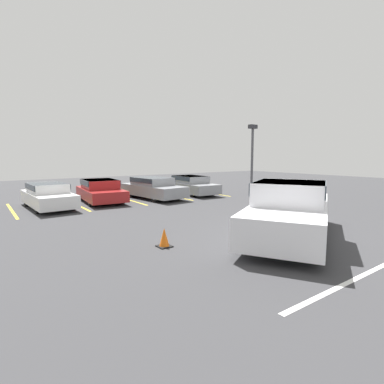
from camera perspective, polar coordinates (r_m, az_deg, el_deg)
ground_plane at (r=9.88m, az=18.42°, el=-8.36°), size 60.00×60.00×0.00m
stall_stripe_a at (r=16.28m, az=-31.09°, el=-3.06°), size 0.12×4.75×0.01m
stall_stripe_b at (r=16.75m, az=-21.13°, el=-2.27°), size 0.12×4.75×0.01m
stall_stripe_c at (r=17.69m, az=-11.99°, el=-1.48°), size 0.12×4.75×0.01m
stall_stripe_d at (r=19.04m, az=-3.96°, el=-0.75°), size 0.12×4.75×0.01m
stall_stripe_e at (r=20.71m, az=2.90°, el=-0.12°), size 0.12×4.75×0.01m
pickup_truck at (r=9.81m, az=18.17°, el=-3.22°), size 6.15×4.77×1.77m
parked_sedan_a at (r=16.19m, az=-25.73°, el=-0.51°), size 1.91×4.40×1.21m
parked_sedan_b at (r=17.31m, az=-17.05°, el=0.37°), size 2.21×4.46×1.23m
parked_sedan_c at (r=18.07m, az=-7.48°, el=0.92°), size 2.28×4.79×1.25m
parked_sedan_d at (r=19.90m, az=-0.25°, el=1.46°), size 2.01×4.60×1.21m
light_post at (r=23.92m, az=11.41°, el=8.03°), size 0.70×0.36×4.91m
traffic_cone at (r=8.52m, az=-5.31°, el=-8.75°), size 0.38×0.38×0.54m
wheel_stop_curb at (r=19.67m, az=-24.63°, el=-0.93°), size 1.85×0.20×0.14m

